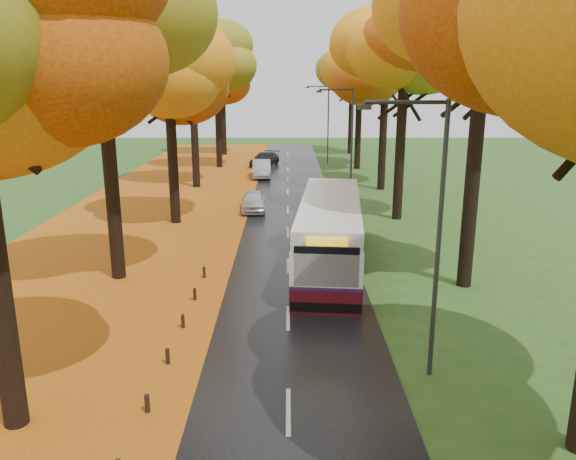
{
  "coord_description": "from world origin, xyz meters",
  "views": [
    {
      "loc": [
        -0.02,
        -7.02,
        8.44
      ],
      "look_at": [
        0.0,
        14.92,
        2.6
      ],
      "focal_mm": 35.0,
      "sensor_mm": 36.0,
      "label": 1
    }
  ],
  "objects_px": {
    "car_white": "(253,201)",
    "car_silver": "(262,169)",
    "car_dark": "(265,159)",
    "streetlamp_far": "(326,118)",
    "bus": "(330,231)",
    "streetlamp_mid": "(348,140)",
    "streetlamp_near": "(431,220)"
  },
  "relations": [
    {
      "from": "bus",
      "to": "car_white",
      "type": "height_order",
      "value": "bus"
    },
    {
      "from": "streetlamp_mid",
      "to": "bus",
      "type": "height_order",
      "value": "streetlamp_mid"
    },
    {
      "from": "streetlamp_mid",
      "to": "car_dark",
      "type": "bearing_deg",
      "value": 107.29
    },
    {
      "from": "streetlamp_mid",
      "to": "bus",
      "type": "relative_size",
      "value": 0.66
    },
    {
      "from": "bus",
      "to": "car_dark",
      "type": "xyz_separation_m",
      "value": [
        -4.3,
        32.12,
        -0.96
      ]
    },
    {
      "from": "car_white",
      "to": "streetlamp_far",
      "type": "bearing_deg",
      "value": 71.46
    },
    {
      "from": "streetlamp_far",
      "to": "car_white",
      "type": "distance_m",
      "value": 23.62
    },
    {
      "from": "streetlamp_near",
      "to": "car_white",
      "type": "bearing_deg",
      "value": 106.13
    },
    {
      "from": "bus",
      "to": "car_silver",
      "type": "height_order",
      "value": "bus"
    },
    {
      "from": "car_silver",
      "to": "car_dark",
      "type": "height_order",
      "value": "car_silver"
    },
    {
      "from": "streetlamp_near",
      "to": "car_silver",
      "type": "distance_m",
      "value": 35.93
    },
    {
      "from": "streetlamp_mid",
      "to": "bus",
      "type": "bearing_deg",
      "value": -99.54
    },
    {
      "from": "car_silver",
      "to": "car_dark",
      "type": "relative_size",
      "value": 0.98
    },
    {
      "from": "streetlamp_far",
      "to": "car_silver",
      "type": "xyz_separation_m",
      "value": [
        -6.3,
        -8.84,
        -3.92
      ]
    },
    {
      "from": "streetlamp_mid",
      "to": "car_dark",
      "type": "relative_size",
      "value": 1.72
    },
    {
      "from": "streetlamp_mid",
      "to": "streetlamp_far",
      "type": "bearing_deg",
      "value": 90.0
    },
    {
      "from": "car_silver",
      "to": "streetlamp_near",
      "type": "bearing_deg",
      "value": -82.19
    },
    {
      "from": "streetlamp_mid",
      "to": "car_silver",
      "type": "height_order",
      "value": "streetlamp_mid"
    },
    {
      "from": "car_silver",
      "to": "car_dark",
      "type": "bearing_deg",
      "value": 87.66
    },
    {
      "from": "streetlamp_near",
      "to": "car_white",
      "type": "xyz_separation_m",
      "value": [
        -6.24,
        21.57,
        -4.01
      ]
    },
    {
      "from": "streetlamp_near",
      "to": "car_silver",
      "type": "xyz_separation_m",
      "value": [
        -6.3,
        35.16,
        -3.92
      ]
    },
    {
      "from": "streetlamp_far",
      "to": "car_dark",
      "type": "bearing_deg",
      "value": -164.26
    },
    {
      "from": "streetlamp_mid",
      "to": "car_white",
      "type": "distance_m",
      "value": 7.43
    },
    {
      "from": "car_white",
      "to": "car_silver",
      "type": "bearing_deg",
      "value": 87.25
    },
    {
      "from": "bus",
      "to": "car_white",
      "type": "bearing_deg",
      "value": 115.77
    },
    {
      "from": "streetlamp_near",
      "to": "streetlamp_mid",
      "type": "bearing_deg",
      "value": 90.0
    },
    {
      "from": "car_dark",
      "to": "car_silver",
      "type": "bearing_deg",
      "value": -70.39
    },
    {
      "from": "bus",
      "to": "car_silver",
      "type": "xyz_separation_m",
      "value": [
        -4.3,
        25.06,
        -0.88
      ]
    },
    {
      "from": "bus",
      "to": "car_dark",
      "type": "distance_m",
      "value": 32.42
    },
    {
      "from": "streetlamp_near",
      "to": "streetlamp_mid",
      "type": "xyz_separation_m",
      "value": [
        0.0,
        22.0,
        0.0
      ]
    },
    {
      "from": "car_silver",
      "to": "streetlamp_far",
      "type": "bearing_deg",
      "value": 52.2
    },
    {
      "from": "streetlamp_mid",
      "to": "streetlamp_far",
      "type": "distance_m",
      "value": 22.0
    }
  ]
}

